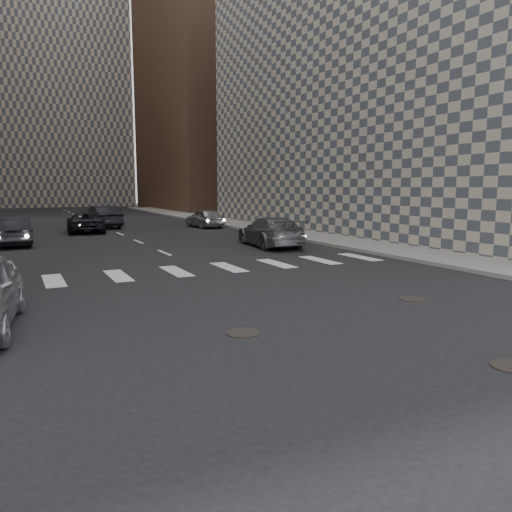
{
  "coord_description": "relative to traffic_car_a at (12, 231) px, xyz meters",
  "views": [
    {
      "loc": [
        -6.1,
        -7.71,
        2.96
      ],
      "look_at": [
        -0.87,
        2.91,
        1.3
      ],
      "focal_mm": 35.0,
      "sensor_mm": 36.0,
      "label": 1
    }
  ],
  "objects": [
    {
      "name": "traffic_car_a",
      "position": [
        0.0,
        0.0,
        0.0
      ],
      "size": [
        1.78,
        4.42,
        1.43
      ],
      "primitive_type": "imported",
      "rotation": [
        0.0,
        0.0,
        3.2
      ],
      "color": "black",
      "rests_on": "ground"
    },
    {
      "name": "tower_center",
      "position": [
        6.07,
        58.0,
        23.29
      ],
      "size": [
        22.0,
        20.0,
        48.0
      ],
      "primitive_type": "cube",
      "color": "#ADA08E",
      "rests_on": "ground"
    },
    {
      "name": "traffic_car_c",
      "position": [
        4.29,
        6.0,
        -0.05
      ],
      "size": [
        2.55,
        4.91,
        1.32
      ],
      "primitive_type": "imported",
      "rotation": [
        0.0,
        0.0,
        3.06
      ],
      "color": "black",
      "rests_on": "ground"
    },
    {
      "name": "sidewalk_right",
      "position": [
        20.57,
        0.0,
        -0.64
      ],
      "size": [
        13.0,
        80.0,
        0.15
      ],
      "primitive_type": "cube",
      "color": "gray",
      "rests_on": "ground"
    },
    {
      "name": "traffic_car_d",
      "position": [
        12.56,
        6.25,
        -0.02
      ],
      "size": [
        1.86,
        4.14,
        1.38
      ],
      "primitive_type": "imported",
      "rotation": [
        0.0,
        0.0,
        3.2
      ],
      "color": "#A9ABB1",
      "rests_on": "ground"
    },
    {
      "name": "building_right",
      "position": [
        24.56,
        -1.51,
        10.27
      ],
      "size": [
        15.0,
        33.0,
        22.0
      ],
      "color": "#ADA08E",
      "rests_on": "ground"
    },
    {
      "name": "traffic_car_e",
      "position": [
        5.97,
        9.34,
        0.08
      ],
      "size": [
        2.02,
        4.92,
        1.59
      ],
      "primitive_type": "imported",
      "rotation": [
        0.0,
        0.0,
        3.21
      ],
      "color": "black",
      "rests_on": "ground"
    },
    {
      "name": "traffic_car_b",
      "position": [
        11.46,
        -6.0,
        0.02
      ],
      "size": [
        2.58,
        5.25,
        1.47
      ],
      "primitive_type": "imported",
      "rotation": [
        0.0,
        0.0,
        3.03
      ],
      "color": "slate",
      "rests_on": "ground"
    },
    {
      "name": "tower_right",
      "position": [
        26.07,
        35.0,
        17.29
      ],
      "size": [
        18.0,
        24.0,
        36.0
      ],
      "primitive_type": "cube",
      "color": "brown",
      "rests_on": "ground"
    },
    {
      "name": "manhole_b",
      "position": [
        4.07,
        -18.8,
        -0.7
      ],
      "size": [
        0.7,
        0.7,
        0.02
      ],
      "primitive_type": "cylinder",
      "color": "black",
      "rests_on": "ground"
    },
    {
      "name": "manhole_c",
      "position": [
        9.37,
        -18.0,
        -0.7
      ],
      "size": [
        0.7,
        0.7,
        0.02
      ],
      "primitive_type": "cylinder",
      "color": "black",
      "rests_on": "ground"
    },
    {
      "name": "ground",
      "position": [
        6.07,
        -20.0,
        -0.71
      ],
      "size": [
        160.0,
        160.0,
        0.0
      ],
      "primitive_type": "plane",
      "color": "black",
      "rests_on": "ground"
    }
  ]
}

